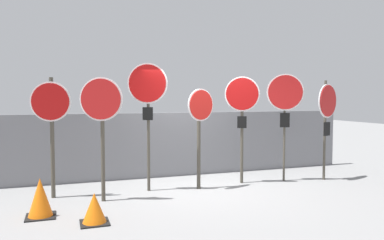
{
  "coord_description": "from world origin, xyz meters",
  "views": [
    {
      "loc": [
        -2.79,
        -7.34,
        1.92
      ],
      "look_at": [
        -0.23,
        0.0,
        1.47
      ],
      "focal_mm": 35.0,
      "sensor_mm": 36.0,
      "label": 1
    }
  ],
  "objects": [
    {
      "name": "stop_sign_4",
      "position": [
        1.02,
        0.18,
        1.75
      ],
      "size": [
        0.69,
        0.39,
        2.41
      ],
      "rotation": [
        0.0,
        0.0,
        -0.5
      ],
      "color": "#474238",
      "rests_on": "ground"
    },
    {
      "name": "stop_sign_1",
      "position": [
        -2.11,
        -0.32,
        1.66
      ],
      "size": [
        0.74,
        0.35,
        2.31
      ],
      "rotation": [
        0.0,
        0.0,
        -0.42
      ],
      "color": "#474238",
      "rests_on": "ground"
    },
    {
      "name": "fence_back",
      "position": [
        0.0,
        1.48,
        0.78
      ],
      "size": [
        9.1,
        0.12,
        1.57
      ],
      "color": "slate",
      "rests_on": "ground"
    },
    {
      "name": "ground_plane",
      "position": [
        0.0,
        0.0,
        0.0
      ],
      "size": [
        40.0,
        40.0,
        0.0
      ],
      "primitive_type": "plane",
      "color": "gray"
    },
    {
      "name": "stop_sign_6",
      "position": [
        3.04,
        -0.16,
        1.67
      ],
      "size": [
        0.74,
        0.34,
        2.33
      ],
      "rotation": [
        0.0,
        0.0,
        0.4
      ],
      "color": "#474238",
      "rests_on": "ground"
    },
    {
      "name": "stop_sign_3",
      "position": [
        -0.06,
        -0.01,
        1.5
      ],
      "size": [
        0.64,
        0.27,
        2.12
      ],
      "rotation": [
        0.0,
        0.0,
        0.36
      ],
      "color": "#474238",
      "rests_on": "ground"
    },
    {
      "name": "traffic_cone_1",
      "position": [
        -2.35,
        -1.52,
        0.23
      ],
      "size": [
        0.43,
        0.43,
        0.47
      ],
      "color": "black",
      "rests_on": "ground"
    },
    {
      "name": "stop_sign_0",
      "position": [
        -2.99,
        0.23,
        1.61
      ],
      "size": [
        0.74,
        0.21,
        2.32
      ],
      "rotation": [
        0.0,
        0.0,
        -0.23
      ],
      "color": "#474238",
      "rests_on": "ground"
    },
    {
      "name": "stop_sign_2",
      "position": [
        -1.13,
        0.17,
        1.97
      ],
      "size": [
        0.76,
        0.38,
        2.64
      ],
      "rotation": [
        0.0,
        0.0,
        -0.44
      ],
      "color": "#474238",
      "rests_on": "ground"
    },
    {
      "name": "stop_sign_5",
      "position": [
        2.05,
        0.05,
        1.89
      ],
      "size": [
        0.77,
        0.38,
        2.48
      ],
      "rotation": [
        0.0,
        0.0,
        -0.44
      ],
      "color": "#474238",
      "rests_on": "ground"
    },
    {
      "name": "traffic_cone_0",
      "position": [
        -3.15,
        -0.91,
        0.31
      ],
      "size": [
        0.46,
        0.46,
        0.64
      ],
      "color": "black",
      "rests_on": "ground"
    }
  ]
}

